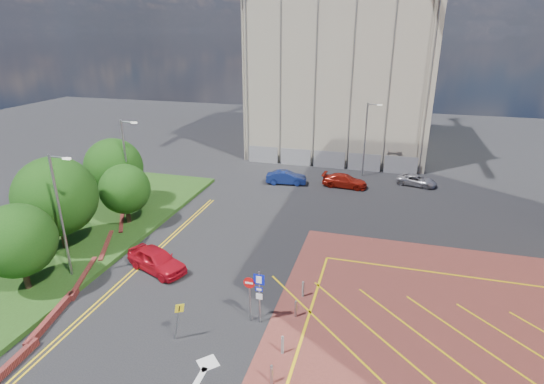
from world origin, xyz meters
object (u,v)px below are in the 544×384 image
at_px(tree_b, 56,196).
at_px(tree_c, 125,189).
at_px(warning_sign, 178,317).
at_px(car_red_left, 157,260).
at_px(tree_a, 17,241).
at_px(tree_d, 114,167).
at_px(car_blue_back, 286,178).
at_px(lamp_left_far, 127,163).
at_px(lamp_left_near, 61,212).
at_px(car_red_back, 345,181).
at_px(car_silver_back, 416,180).
at_px(lamp_back, 366,137).
at_px(sign_cluster, 256,292).

distance_m(tree_b, tree_c, 5.49).
bearing_deg(warning_sign, car_red_left, 128.51).
xyz_separation_m(tree_a, tree_c, (0.50, 10.00, -0.31)).
distance_m(tree_c, warning_sign, 15.61).
bearing_deg(tree_c, warning_sign, -47.66).
bearing_deg(tree_b, tree_a, -73.30).
xyz_separation_m(tree_d, car_blue_back, (13.03, 10.32, -3.19)).
bearing_deg(lamp_left_far, car_red_left, -48.62).
bearing_deg(lamp_left_near, car_red_back, 55.88).
xyz_separation_m(tree_c, car_silver_back, (23.10, 16.46, -2.64)).
relative_size(lamp_back, car_silver_back, 2.01).
bearing_deg(car_red_back, car_silver_back, -66.94).
height_order(tree_a, car_red_back, tree_a).
bearing_deg(sign_cluster, car_red_back, 84.54).
distance_m(tree_d, lamp_left_far, 2.44).
relative_size(tree_a, warning_sign, 2.40).
relative_size(car_blue_back, car_silver_back, 1.04).
xyz_separation_m(lamp_back, car_red_left, (-11.78, -23.63, -3.58)).
height_order(lamp_back, car_silver_back, lamp_back).
bearing_deg(car_red_back, lamp_back, -17.57).
distance_m(tree_d, lamp_back, 25.47).
xyz_separation_m(car_red_back, car_silver_back, (7.11, 2.44, -0.11)).
bearing_deg(tree_a, car_red_back, 55.51).
distance_m(tree_d, car_silver_back, 29.56).
height_order(tree_d, lamp_back, lamp_back).
bearing_deg(tree_a, car_red_left, 34.73).
xyz_separation_m(tree_b, car_red_back, (18.00, 19.01, -3.58)).
bearing_deg(tree_a, lamp_back, 57.15).
height_order(tree_c, lamp_left_far, lamp_left_far).
bearing_deg(tree_b, car_red_left, -4.62).
relative_size(sign_cluster, warning_sign, 1.42).
bearing_deg(tree_c, tree_d, 135.00).
bearing_deg(car_silver_back, lamp_back, 88.18).
height_order(tree_c, lamp_left_near, lamp_left_near).
relative_size(tree_a, sign_cluster, 1.69).
distance_m(tree_a, warning_sign, 11.24).
relative_size(tree_c, car_blue_back, 1.18).
distance_m(tree_b, car_red_left, 8.56).
bearing_deg(tree_d, lamp_left_far, -25.68).
relative_size(tree_b, warning_sign, 2.99).
distance_m(tree_d, car_blue_back, 16.92).
height_order(tree_d, car_red_left, tree_d).
distance_m(tree_b, sign_cluster, 16.46).
bearing_deg(lamp_left_near, car_red_left, 26.64).
relative_size(tree_b, lamp_back, 0.84).
height_order(tree_c, tree_d, tree_d).
height_order(lamp_left_near, warning_sign, lamp_left_near).
bearing_deg(tree_a, car_blue_back, 65.71).
xyz_separation_m(tree_d, lamp_back, (20.58, 15.00, 0.49)).
bearing_deg(car_red_left, lamp_left_near, 138.72).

